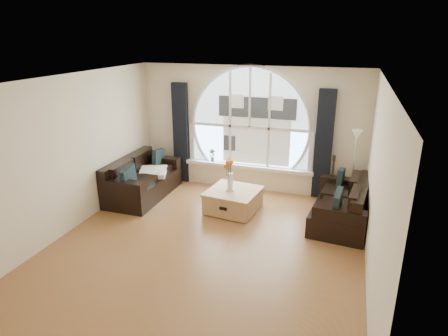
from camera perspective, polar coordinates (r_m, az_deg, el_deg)
ground at (r=6.68m, az=-2.42°, el=-10.97°), size 5.00×5.50×0.01m
ceiling at (r=5.82m, az=-2.79°, el=12.69°), size 5.00×5.50×0.01m
wall_back at (r=8.65m, az=3.79°, el=5.70°), size 5.00×0.01×2.70m
wall_front at (r=3.91m, az=-17.12°, el=-12.62°), size 5.00×0.01×2.70m
wall_left at (r=7.34m, az=-21.22°, el=1.99°), size 0.01×5.50×2.70m
wall_right at (r=5.79m, az=21.31°, el=-2.46°), size 0.01×5.50×2.70m
attic_slope at (r=5.51m, az=19.44°, el=7.58°), size 0.92×5.50×0.72m
arched_window at (r=8.56m, az=3.78°, el=7.45°), size 2.60×0.06×2.15m
window_sill at (r=8.79m, az=3.51°, el=0.23°), size 2.90×0.22×0.08m
window_frame at (r=8.53m, az=3.73°, el=7.41°), size 2.76×0.08×2.15m
neighbor_house at (r=8.54m, az=4.72°, el=6.54°), size 1.70×0.02×1.50m
curtain_left at (r=9.10m, az=-6.28°, el=5.01°), size 0.35×0.12×2.30m
curtain_right at (r=8.35m, az=14.26°, el=3.24°), size 0.35×0.12×2.30m
sofa_left at (r=8.55m, az=-11.65°, el=-1.49°), size 0.96×1.88×0.83m
sofa_right at (r=7.53m, az=16.59°, el=-4.79°), size 1.06×1.84×0.78m
coffee_chest at (r=7.75m, az=1.36°, el=-4.59°), size 1.07×1.07×0.47m
throw_blanket at (r=8.59m, az=-10.26°, el=-0.58°), size 0.70×0.70×0.10m
vase_flowers at (r=7.54m, az=0.91°, el=-0.49°), size 0.24×0.24×0.70m
floor_lamp at (r=8.07m, az=18.22°, el=-0.30°), size 0.24×0.24×1.60m
guitar at (r=8.29m, az=15.44°, el=-1.49°), size 0.36×0.25×1.06m
potted_plant at (r=8.97m, az=-1.74°, el=1.89°), size 0.18×0.15×0.29m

